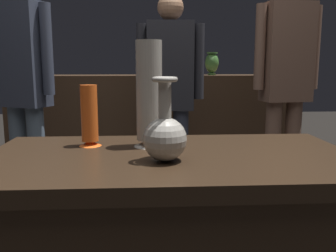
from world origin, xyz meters
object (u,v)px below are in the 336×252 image
Objects in this scene: shelf_vase_far_right at (265,64)px; shelf_vase_far_left at (39,69)px; shelf_vase_center at (155,67)px; visitor_near_left at (23,81)px; visitor_center_back at (170,89)px; visitor_near_right at (286,77)px; vase_tall_behind at (89,117)px; vase_left_accent at (149,96)px; shelf_vase_right at (212,63)px; vase_centerpiece at (165,135)px.

shelf_vase_far_right reaches higher than shelf_vase_far_left.
visitor_near_left reaches higher than shelf_vase_center.
visitor_near_right is (0.79, -0.10, 0.09)m from visitor_center_back.
vase_tall_behind is 0.23m from vase_left_accent.
shelf_vase_right reaches higher than shelf_vase_far_left.
vase_left_accent reaches higher than vase_tall_behind.
vase_left_accent reaches higher than vase_centerpiece.
visitor_near_right reaches higher than shelf_vase_far_right.
shelf_vase_right is 0.12× the size of visitor_near_left.
shelf_vase_far_left is at bearing 109.95° from vase_tall_behind.
shelf_vase_center is (-1.04, -0.06, -0.03)m from shelf_vase_far_right.
vase_left_accent is 0.22× the size of visitor_near_left.
vase_centerpiece is at bearing -114.55° from shelf_vase_far_right.
vase_tall_behind is 1.07× the size of shelf_vase_right.
visitor_near_right is at bearing 51.54° from vase_left_accent.
vase_tall_behind is 0.93× the size of shelf_vase_center.
vase_centerpiece reaches higher than vase_tall_behind.
vase_tall_behind is at bearing -97.81° from shelf_vase_center.
visitor_center_back is (0.09, -0.76, -0.15)m from shelf_vase_center.
shelf_vase_far_right reaches higher than vase_tall_behind.
shelf_vase_center reaches higher than vase_left_accent.
shelf_vase_center is at bearing 82.19° from vase_tall_behind.
shelf_vase_center is at bearing 89.41° from vase_centerpiece.
shelf_vase_right is 1.25× the size of shelf_vase_far_left.
shelf_vase_far_left is at bearing -32.39° from visitor_near_right.
vase_left_accent is at bearing -105.99° from shelf_vase_right.
visitor_near_left is at bearing -152.29° from shelf_vase_far_right.
shelf_vase_far_left is at bearing -32.79° from visitor_center_back.
shelf_vase_far_right is at bearing 8.01° from shelf_vase_right.
visitor_near_right reaches higher than visitor_center_back.
vase_left_accent is (-0.04, 0.20, 0.10)m from vase_centerpiece.
shelf_vase_center is 0.14× the size of visitor_near_left.
shelf_vase_right is (-0.52, -0.07, 0.01)m from shelf_vase_far_right.
vase_centerpiece is 0.16× the size of visitor_center_back.
shelf_vase_far_right is 1.04× the size of shelf_vase_right.
shelf_vase_far_right is 0.94m from visitor_near_right.
visitor_near_left is (0.18, -0.99, -0.06)m from shelf_vase_far_left.
shelf_vase_right reaches higher than vase_tall_behind.
visitor_near_right is at bearing -99.61° from shelf_vase_far_right.
shelf_vase_far_right reaches higher than shelf_vase_right.
shelf_vase_far_left is (-1.56, 0.06, -0.06)m from shelf_vase_right.
visitor_near_left is at bearing 13.21° from visitor_center_back.
shelf_vase_center is (1.04, -0.05, 0.02)m from shelf_vase_far_left.
vase_centerpiece is 1.67m from visitor_near_right.
visitor_center_back is at bearing -14.24° from visitor_near_right.
vase_tall_behind is 1.66m from visitor_near_right.
shelf_vase_right is at bearing 76.45° from vase_centerpiece.
shelf_vase_far_right is 2.15m from visitor_near_left.
shelf_vase_far_right is 0.90× the size of shelf_vase_center.
visitor_center_back is at bearing 73.76° from vase_tall_behind.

